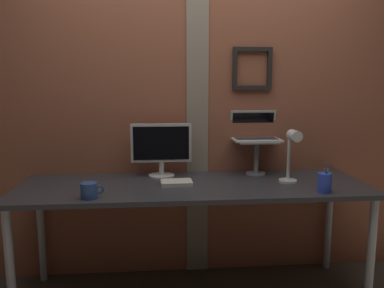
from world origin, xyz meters
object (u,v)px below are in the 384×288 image
Objects in this scene: desk_lamp at (292,151)px; pen_cup at (325,183)px; monitor at (161,146)px; coffee_mug at (89,191)px; laptop at (255,132)px.

pen_cup is at bearing -55.88° from desk_lamp.
desk_lamp is 0.29m from pen_cup.
monitor is 0.67m from coffee_mug.
monitor reaches higher than pen_cup.
desk_lamp reaches higher than coffee_mug.
pen_cup is (0.14, -0.20, -0.16)m from desk_lamp.
monitor is 0.69m from laptop.
laptop is at bearing 26.91° from coffee_mug.
pen_cup is (0.97, -0.49, -0.16)m from monitor.
laptop is at bearing 117.82° from pen_cup.
desk_lamp is (0.16, -0.35, -0.08)m from laptop.
pen_cup reaches higher than coffee_mug.
laptop is 2.55× the size of coffee_mug.
desk_lamp is at bearing 124.12° from pen_cup.
desk_lamp is 1.28m from coffee_mug.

